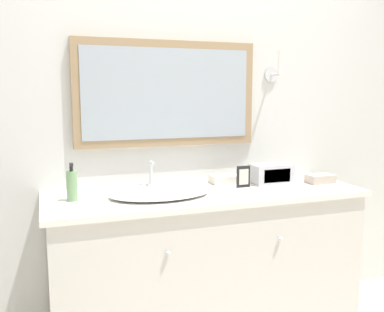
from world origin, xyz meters
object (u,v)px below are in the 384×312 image
at_px(soap_bottle, 72,185).
at_px(appliance_box, 272,174).
at_px(sink_basin, 160,192).
at_px(picture_frame, 243,177).

bearing_deg(soap_bottle, appliance_box, 2.23).
xyz_separation_m(sink_basin, appliance_box, (0.72, 0.09, 0.04)).
bearing_deg(sink_basin, appliance_box, 6.91).
relative_size(sink_basin, picture_frame, 4.30).
distance_m(sink_basin, appliance_box, 0.72).
relative_size(appliance_box, picture_frame, 1.93).
relative_size(sink_basin, soap_bottle, 2.76).
relative_size(soap_bottle, picture_frame, 1.56).
height_order(sink_basin, soap_bottle, soap_bottle).
bearing_deg(picture_frame, soap_bottle, 179.94).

